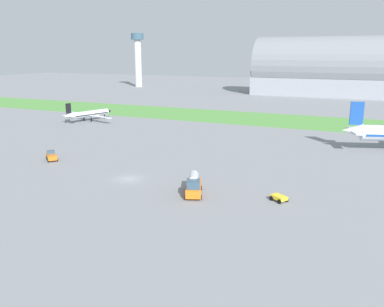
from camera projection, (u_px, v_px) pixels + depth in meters
name	position (u px, v px, depth m)	size (l,w,h in m)	color
ground_plane	(129.00, 179.00, 73.24)	(600.00, 600.00, 0.00)	gray
grass_taxiway_strip	(248.00, 118.00, 140.72)	(360.00, 28.00, 0.08)	#549342
airplane_taxiing_turboprop	(89.00, 114.00, 134.45)	(21.61, 18.65, 6.61)	silver
baggage_cart_near_gate	(279.00, 198.00, 62.26)	(2.95, 2.75, 0.90)	yellow
fuel_truck_midfield	(194.00, 185.00, 64.91)	(4.70, 6.92, 3.29)	orange
pushback_tug_by_runway	(52.00, 156.00, 85.82)	(3.91, 3.70, 1.95)	orange
hangar_distant	(321.00, 71.00, 213.32)	(68.84, 29.96, 30.34)	#9399A3
control_tower	(138.00, 55.00, 264.00)	(8.00, 8.00, 34.11)	silver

